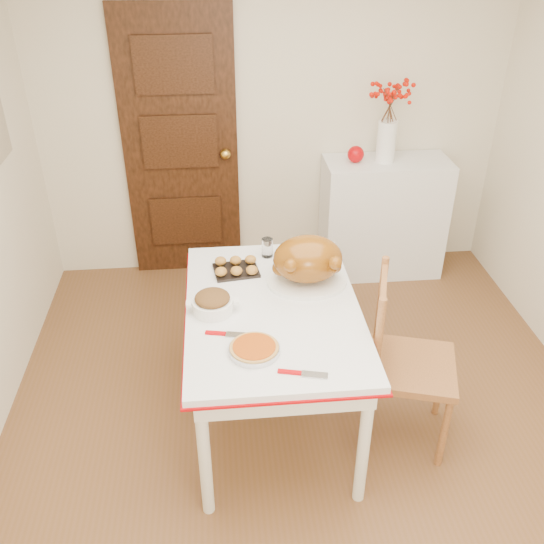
{
  "coord_description": "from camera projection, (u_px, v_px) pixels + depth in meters",
  "views": [
    {
      "loc": [
        -0.43,
        -2.38,
        2.59
      ],
      "look_at": [
        -0.18,
        0.22,
        0.99
      ],
      "focal_mm": 39.42,
      "sensor_mm": 36.0,
      "label": 1
    }
  ],
  "objects": [
    {
      "name": "drinking_glass",
      "position": [
        267.0,
        248.0,
        3.53
      ],
      "size": [
        0.07,
        0.07,
        0.11
      ],
      "primitive_type": "cylinder",
      "rotation": [
        0.0,
        0.0,
        -0.03
      ],
      "color": "white",
      "rests_on": "kitchen_table"
    },
    {
      "name": "floor",
      "position": [
        307.0,
        437.0,
        3.41
      ],
      "size": [
        3.5,
        4.0,
        0.0
      ],
      "primitive_type": "cube",
      "color": "brown",
      "rests_on": "ground"
    },
    {
      "name": "chair_oak",
      "position": [
        412.0,
        363.0,
        3.17
      ],
      "size": [
        0.57,
        0.57,
        1.03
      ],
      "primitive_type": null,
      "rotation": [
        0.0,
        0.0,
        1.28
      ],
      "color": "#A05E34",
      "rests_on": "floor"
    },
    {
      "name": "wall_back",
      "position": [
        273.0,
        116.0,
        4.45
      ],
      "size": [
        3.5,
        0.0,
        2.5
      ],
      "primitive_type": "cube",
      "color": "beige",
      "rests_on": "ground"
    },
    {
      "name": "berry_vase",
      "position": [
        388.0,
        120.0,
        4.32
      ],
      "size": [
        0.33,
        0.33,
        0.63
      ],
      "primitive_type": null,
      "color": "white",
      "rests_on": "sideboard"
    },
    {
      "name": "apple",
      "position": [
        356.0,
        154.0,
        4.44
      ],
      "size": [
        0.12,
        0.12,
        0.12
      ],
      "primitive_type": "sphere",
      "color": "#AD0207",
      "rests_on": "sideboard"
    },
    {
      "name": "stuffing_dish",
      "position": [
        213.0,
        302.0,
        3.05
      ],
      "size": [
        0.31,
        0.27,
        0.1
      ],
      "primitive_type": null,
      "rotation": [
        0.0,
        0.0,
        0.25
      ],
      "color": "brown",
      "rests_on": "kitchen_table"
    },
    {
      "name": "sideboard",
      "position": [
        382.0,
        218.0,
        4.74
      ],
      "size": [
        0.95,
        0.42,
        0.95
      ],
      "primitive_type": "cube",
      "color": "white",
      "rests_on": "floor"
    },
    {
      "name": "shaker_pair",
      "position": [
        321.0,
        251.0,
        3.51
      ],
      "size": [
        0.1,
        0.07,
        0.09
      ],
      "primitive_type": null,
      "rotation": [
        0.0,
        0.0,
        0.33
      ],
      "color": "white",
      "rests_on": "kitchen_table"
    },
    {
      "name": "door_back",
      "position": [
        181.0,
        149.0,
        4.48
      ],
      "size": [
        0.85,
        0.06,
        2.06
      ],
      "primitive_type": "cube",
      "color": "black",
      "rests_on": "ground"
    },
    {
      "name": "pie_server",
      "position": [
        303.0,
        373.0,
        2.66
      ],
      "size": [
        0.23,
        0.12,
        0.01
      ],
      "primitive_type": null,
      "rotation": [
        0.0,
        0.0,
        -0.24
      ],
      "color": "silver",
      "rests_on": "kitchen_table"
    },
    {
      "name": "kitchen_table",
      "position": [
        273.0,
        366.0,
        3.32
      ],
      "size": [
        0.92,
        1.35,
        0.81
      ],
      "primitive_type": null,
      "color": "white",
      "rests_on": "floor"
    },
    {
      "name": "carving_knife",
      "position": [
        233.0,
        334.0,
        2.9
      ],
      "size": [
        0.29,
        0.12,
        0.01
      ],
      "primitive_type": null,
      "rotation": [
        0.0,
        0.0,
        -0.21
      ],
      "color": "silver",
      "rests_on": "kitchen_table"
    },
    {
      "name": "rolls_tray",
      "position": [
        236.0,
        267.0,
        3.39
      ],
      "size": [
        0.27,
        0.23,
        0.07
      ],
      "primitive_type": null,
      "rotation": [
        0.0,
        0.0,
        0.14
      ],
      "color": "#B57B32",
      "rests_on": "kitchen_table"
    },
    {
      "name": "pumpkin_pie",
      "position": [
        254.0,
        348.0,
        2.78
      ],
      "size": [
        0.26,
        0.26,
        0.05
      ],
      "primitive_type": "cylinder",
      "rotation": [
        0.0,
        0.0,
        0.08
      ],
      "color": "#A33F0A",
      "rests_on": "kitchen_table"
    },
    {
      "name": "turkey_platter",
      "position": [
        308.0,
        261.0,
        3.23
      ],
      "size": [
        0.46,
        0.37,
        0.28
      ],
      "primitive_type": null,
      "rotation": [
        0.0,
        0.0,
        -0.04
      ],
      "color": "brown",
      "rests_on": "kitchen_table"
    }
  ]
}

